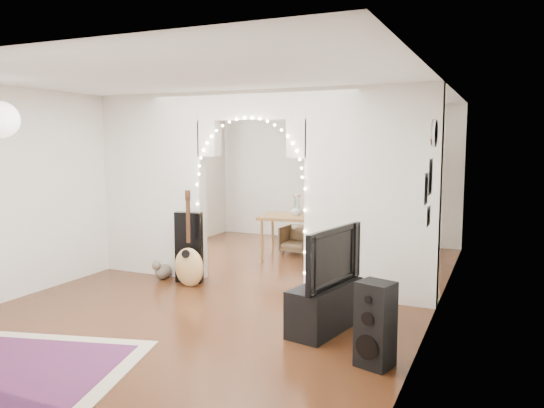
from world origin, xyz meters
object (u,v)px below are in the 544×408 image
at_px(acoustic_guitar, 189,251).
at_px(floor_speaker, 375,325).
at_px(dining_chair_right, 344,239).
at_px(bookcase, 366,200).
at_px(dining_table, 297,220).
at_px(media_console, 325,307).
at_px(dining_chair_left, 298,239).

distance_m(acoustic_guitar, floor_speaker, 3.36).
distance_m(floor_speaker, dining_chair_right, 5.01).
bearing_deg(bookcase, acoustic_guitar, -124.29).
bearing_deg(dining_chair_right, dining_table, -119.85).
relative_size(media_console, bookcase, 0.57).
xyz_separation_m(floor_speaker, dining_table, (-2.23, 3.78, 0.29)).
xyz_separation_m(acoustic_guitar, dining_chair_left, (0.57, 2.70, -0.25)).
relative_size(bookcase, dining_chair_left, 3.21).
relative_size(acoustic_guitar, bookcase, 0.65).
height_order(floor_speaker, dining_chair_left, floor_speaker).
height_order(dining_chair_left, dining_chair_right, dining_chair_left).
distance_m(acoustic_guitar, media_console, 2.43).
distance_m(bookcase, dining_chair_right, 1.03).
bearing_deg(dining_table, media_console, -71.14).
xyz_separation_m(floor_speaker, bookcase, (-1.46, 5.52, 0.49)).
height_order(bookcase, dining_chair_left, bookcase).
bearing_deg(acoustic_guitar, media_console, -38.92).
relative_size(dining_table, dining_chair_left, 2.38).
height_order(media_console, dining_chair_left, media_console).
bearing_deg(dining_table, dining_chair_left, 101.43).
relative_size(bookcase, dining_chair_right, 3.30).
distance_m(floor_speaker, media_console, 1.01).
bearing_deg(media_console, dining_table, 128.02).
bearing_deg(acoustic_guitar, bookcase, 50.99).
bearing_deg(acoustic_guitar, dining_table, 53.33).
bearing_deg(media_console, dining_chair_left, 127.05).
relative_size(floor_speaker, bookcase, 0.44).
relative_size(media_console, dining_table, 0.77).
bearing_deg(bookcase, dining_chair_right, -116.80).
bearing_deg(acoustic_guitar, dining_chair_left, 59.87).
xyz_separation_m(floor_speaker, dining_chair_right, (-1.65, 4.72, -0.15)).
relative_size(media_console, dining_chair_left, 1.84).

